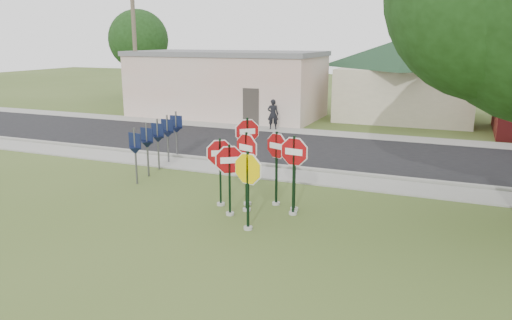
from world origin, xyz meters
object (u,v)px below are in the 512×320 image
at_px(utility_pole_near, 134,39).
at_px(pedestrian, 273,114).
at_px(stop_sign_yellow, 248,180).
at_px(stop_sign_center, 247,160).
at_px(stop_sign_left, 229,171).

bearing_deg(utility_pole_near, pedestrian, -5.64).
xyz_separation_m(stop_sign_yellow, utility_pole_near, (-14.33, 15.15, 3.60)).
xyz_separation_m(utility_pole_near, pedestrian, (9.65, -0.95, -4.07)).
xyz_separation_m(stop_sign_center, stop_sign_left, (-0.30, -0.52, -0.21)).
bearing_deg(stop_sign_center, pedestrian, 107.47).
xyz_separation_m(stop_sign_center, utility_pole_near, (-13.70, 13.80, 3.42)).
bearing_deg(utility_pole_near, stop_sign_left, -46.91).
height_order(stop_sign_yellow, utility_pole_near, utility_pole_near).
bearing_deg(stop_sign_left, stop_sign_yellow, -41.63).
relative_size(stop_sign_yellow, utility_pole_near, 0.24).
bearing_deg(stop_sign_left, stop_sign_center, 59.55).
distance_m(stop_sign_left, pedestrian, 13.89).
height_order(stop_sign_center, stop_sign_yellow, stop_sign_center).
xyz_separation_m(stop_sign_yellow, stop_sign_left, (-0.93, 0.83, -0.04)).
xyz_separation_m(stop_sign_left, utility_pole_near, (-13.40, 14.32, 3.64)).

